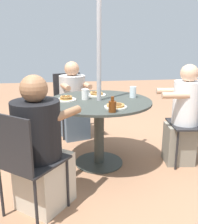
# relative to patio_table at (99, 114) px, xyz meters

# --- Properties ---
(ground_plane) EXTENTS (12.00, 12.00, 0.00)m
(ground_plane) POSITION_rel_patio_table_xyz_m (0.00, 0.00, -0.60)
(ground_plane) COLOR #9E7051
(patio_table) EXTENTS (1.17, 1.17, 0.76)m
(patio_table) POSITION_rel_patio_table_xyz_m (0.00, 0.00, 0.00)
(patio_table) COLOR #383D38
(patio_table) RESTS_ON ground
(umbrella_pole) EXTENTS (0.05, 0.05, 2.23)m
(umbrella_pole) POSITION_rel_patio_table_xyz_m (0.00, 0.00, 0.52)
(umbrella_pole) COLOR #ADADB2
(umbrella_pole) RESTS_ON ground
(patio_chair_north) EXTENTS (0.50, 0.50, 0.91)m
(patio_chair_north) POSITION_rel_patio_table_xyz_m (-0.13, -1.13, -0.07)
(patio_chair_north) COLOR #232326
(patio_chair_north) RESTS_ON ground
(diner_north) EXTENTS (0.35, 0.49, 1.16)m
(diner_north) POSITION_rel_patio_table_xyz_m (-0.11, -0.95, -0.06)
(diner_north) COLOR gray
(diner_north) RESTS_ON ground
(patio_chair_east) EXTENTS (0.55, 0.55, 0.91)m
(patio_chair_east) POSITION_rel_patio_table_xyz_m (1.10, 0.29, -0.07)
(patio_chair_east) COLOR #232326
(patio_chair_east) RESTS_ON ground
(diner_east) EXTENTS (0.55, 0.47, 1.11)m
(diner_east) POSITION_rel_patio_table_xyz_m (0.92, 0.25, -0.10)
(diner_east) COLOR slate
(diner_east) RESTS_ON ground
(patio_chair_south) EXTENTS (0.63, 0.63, 0.91)m
(patio_chair_south) POSITION_rel_patio_table_xyz_m (-0.89, 0.71, -0.07)
(patio_chair_south) COLOR #232326
(patio_chair_south) RESTS_ON ground
(diner_south) EXTENTS (0.63, 0.61, 1.16)m
(diner_south) POSITION_rel_patio_table_xyz_m (-0.75, 0.60, -0.08)
(diner_south) COLOR beige
(diner_south) RESTS_ON ground
(pancake_plate_a) EXTENTS (0.23, 0.23, 0.06)m
(pancake_plate_a) POSITION_rel_patio_table_xyz_m (0.05, 0.36, 0.18)
(pancake_plate_a) COLOR silver
(pancake_plate_a) RESTS_ON patio_table
(pancake_plate_b) EXTENTS (0.23, 0.23, 0.05)m
(pancake_plate_b) POSITION_rel_patio_table_xyz_m (0.25, -0.01, 0.18)
(pancake_plate_b) COLOR silver
(pancake_plate_b) RESTS_ON patio_table
(pancake_plate_c) EXTENTS (0.23, 0.23, 0.05)m
(pancake_plate_c) POSITION_rel_patio_table_xyz_m (-0.34, -0.12, 0.18)
(pancake_plate_c) COLOR silver
(pancake_plate_c) RESTS_ON patio_table
(syrup_bottle) EXTENTS (0.09, 0.07, 0.15)m
(syrup_bottle) POSITION_rel_patio_table_xyz_m (-0.49, -0.06, 0.22)
(syrup_bottle) COLOR #602D0F
(syrup_bottle) RESTS_ON patio_table
(coffee_cup) EXTENTS (0.08, 0.08, 0.12)m
(coffee_cup) POSITION_rel_patio_table_xyz_m (0.07, 0.15, 0.22)
(coffee_cup) COLOR white
(coffee_cup) RESTS_ON patio_table
(drinking_glass_a) EXTENTS (0.08, 0.08, 0.13)m
(drinking_glass_a) POSITION_rel_patio_table_xyz_m (0.08, -0.41, 0.23)
(drinking_glass_a) COLOR silver
(drinking_glass_a) RESTS_ON patio_table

